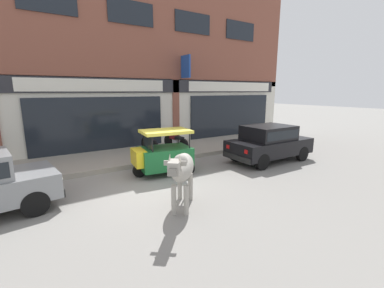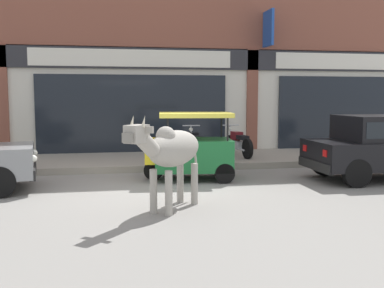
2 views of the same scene
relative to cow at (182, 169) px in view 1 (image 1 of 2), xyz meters
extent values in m
plane|color=gray|center=(-0.22, 1.59, -1.01)|extent=(90.00, 90.00, 0.00)
cube|color=gray|center=(-0.22, 5.30, -0.92)|extent=(19.00, 3.01, 0.17)
cube|color=silver|center=(-0.22, 7.08, 0.69)|extent=(23.00, 0.55, 3.40)
cube|color=#28282D|center=(-0.22, 6.76, 2.04)|extent=(22.08, 0.08, 0.64)
cube|color=black|center=(-0.22, 6.75, 0.34)|extent=(5.83, 0.10, 2.40)
cube|color=silver|center=(-0.22, 6.73, 2.04)|extent=(6.13, 0.05, 0.52)
cube|color=brown|center=(3.61, 6.78, 0.69)|extent=(0.36, 0.12, 3.40)
cube|color=black|center=(7.44, 6.75, 0.34)|extent=(5.83, 0.10, 2.40)
cube|color=silver|center=(7.44, 6.73, 2.04)|extent=(6.13, 0.05, 0.52)
cube|color=black|center=(1.41, 6.77, 5.20)|extent=(2.09, 0.06, 1.00)
cube|color=black|center=(4.67, 6.77, 5.20)|extent=(2.09, 0.06, 1.00)
cube|color=black|center=(7.92, 6.77, 5.20)|extent=(2.09, 0.06, 1.00)
cube|color=#1E479E|center=(3.97, 6.35, 2.99)|extent=(0.08, 0.80, 1.10)
ellipsoid|color=#9E998E|center=(0.06, 0.08, 0.01)|extent=(1.28, 1.42, 0.60)
sphere|color=#9E998E|center=(-0.11, -0.14, 0.24)|extent=(0.32, 0.32, 0.32)
cylinder|color=#9E998E|center=(-0.10, -0.35, -0.65)|extent=(0.12, 0.12, 0.72)
cylinder|color=#9E998E|center=(-0.32, -0.17, -0.65)|extent=(0.12, 0.12, 0.72)
cylinder|color=#9E998E|center=(0.45, 0.33, -0.65)|extent=(0.12, 0.12, 0.72)
cylinder|color=#9E998E|center=(0.22, 0.51, -0.65)|extent=(0.12, 0.12, 0.72)
cylinder|color=#9E998E|center=(-0.45, -0.56, 0.16)|extent=(0.48, 0.51, 0.43)
cube|color=#9E998E|center=(-0.62, -0.76, 0.33)|extent=(0.40, 0.42, 0.26)
cube|color=slate|center=(-0.73, -0.90, 0.29)|extent=(0.21, 0.21, 0.14)
cone|color=beige|center=(-0.51, -0.80, 0.51)|extent=(0.12, 0.12, 0.19)
cone|color=beige|center=(-0.67, -0.67, 0.51)|extent=(0.12, 0.12, 0.19)
cube|color=#9E998E|center=(-0.44, -0.80, 0.39)|extent=(0.13, 0.12, 0.10)
cube|color=#9E998E|center=(-0.69, -0.60, 0.39)|extent=(0.13, 0.12, 0.10)
cylinder|color=#9E998E|center=(0.53, 0.65, -0.21)|extent=(0.13, 0.15, 0.60)
cylinder|color=black|center=(6.34, 2.54, -0.71)|extent=(0.60, 0.19, 0.60)
cylinder|color=black|center=(6.33, 1.10, -0.71)|extent=(0.60, 0.19, 0.60)
cylinder|color=black|center=(4.04, 2.57, -0.71)|extent=(0.60, 0.19, 0.60)
cylinder|color=black|center=(4.03, 1.13, -0.71)|extent=(0.60, 0.19, 0.60)
cube|color=black|center=(5.18, 1.83, -0.41)|extent=(3.52, 1.64, 0.60)
cube|color=black|center=(5.08, 1.83, 0.17)|extent=(1.92, 1.46, 0.56)
cube|color=black|center=(5.08, 1.83, 0.17)|extent=(1.76, 1.48, 0.35)
cube|color=black|center=(6.91, 1.81, -0.63)|extent=(0.14, 1.52, 0.20)
cube|color=black|center=(3.45, 1.85, -0.63)|extent=(0.14, 1.52, 0.20)
sphere|color=silver|center=(6.95, 2.29, -0.33)|extent=(0.14, 0.14, 0.14)
sphere|color=silver|center=(6.94, 1.33, -0.33)|extent=(0.14, 0.14, 0.14)
cube|color=red|center=(3.43, 2.35, -0.31)|extent=(0.03, 0.16, 0.14)
cube|color=red|center=(3.42, 1.36, -0.31)|extent=(0.03, 0.16, 0.14)
cylinder|color=black|center=(-3.21, 2.90, -0.71)|extent=(0.62, 0.26, 0.60)
cylinder|color=black|center=(-3.02, 1.48, -0.71)|extent=(0.62, 0.26, 0.60)
cube|color=black|center=(-2.54, 2.27, -0.63)|extent=(0.32, 1.52, 0.20)
sphere|color=silver|center=(-2.58, 2.75, -0.33)|extent=(0.14, 0.14, 0.14)
sphere|color=silver|center=(-2.45, 1.80, -0.33)|extent=(0.14, 0.14, 0.14)
cylinder|color=black|center=(-0.02, 2.77, -0.79)|extent=(0.45, 0.17, 0.44)
cylinder|color=black|center=(1.46, 2.07, -0.79)|extent=(0.45, 0.17, 0.44)
cylinder|color=black|center=(1.58, 3.10, -0.79)|extent=(0.45, 0.17, 0.44)
cube|color=#19602D|center=(0.87, 2.66, -0.44)|extent=(1.84, 1.35, 0.70)
cube|color=yellow|center=(-0.02, 2.77, -0.34)|extent=(0.46, 0.91, 0.52)
cylinder|color=black|center=(0.24, 2.24, 0.19)|extent=(0.04, 0.04, 0.55)
cylinder|color=black|center=(0.36, 3.22, 0.19)|extent=(0.04, 0.04, 0.55)
cylinder|color=black|center=(1.52, 2.09, 0.19)|extent=(0.04, 0.04, 0.55)
cylinder|color=black|center=(1.63, 3.06, 0.19)|extent=(0.04, 0.04, 0.55)
cube|color=#DBCC42|center=(0.92, 2.65, 0.46)|extent=(1.73, 1.29, 0.10)
cube|color=black|center=(0.30, 2.73, 0.18)|extent=(0.14, 0.93, 0.50)
cylinder|color=black|center=(1.41, 5.79, -0.56)|extent=(0.11, 0.56, 0.56)
cylinder|color=black|center=(1.39, 4.54, -0.56)|extent=(0.11, 0.56, 0.56)
cube|color=#B2B5BA|center=(1.40, 5.14, -0.52)|extent=(0.21, 0.32, 0.24)
cube|color=black|center=(1.40, 5.30, -0.26)|extent=(0.25, 0.40, 0.24)
cube|color=black|center=(1.39, 4.90, -0.28)|extent=(0.23, 0.52, 0.12)
cylinder|color=#B2B5BA|center=(1.41, 5.73, -0.26)|extent=(0.05, 0.27, 0.59)
cylinder|color=#B2B5BA|center=(1.41, 5.77, 0.02)|extent=(0.52, 0.04, 0.03)
sphere|color=silver|center=(1.41, 5.83, -0.10)|extent=(0.12, 0.12, 0.12)
cylinder|color=#B2B5BA|center=(1.28, 4.79, -0.60)|extent=(0.07, 0.48, 0.06)
cylinder|color=black|center=(2.62, 5.79, -0.56)|extent=(0.16, 0.57, 0.56)
cylinder|color=black|center=(2.76, 4.54, -0.56)|extent=(0.16, 0.57, 0.56)
cube|color=#B2B5BA|center=(2.69, 5.15, -0.52)|extent=(0.23, 0.34, 0.24)
cube|color=maroon|center=(2.67, 5.30, -0.26)|extent=(0.28, 0.42, 0.24)
cube|color=black|center=(2.72, 4.91, -0.28)|extent=(0.28, 0.54, 0.12)
cylinder|color=#B2B5BA|center=(2.62, 5.73, -0.26)|extent=(0.07, 0.27, 0.59)
cylinder|color=#B2B5BA|center=(2.62, 5.77, 0.02)|extent=(0.52, 0.09, 0.03)
sphere|color=silver|center=(2.61, 5.83, -0.10)|extent=(0.12, 0.12, 0.12)
cylinder|color=#B2B5BA|center=(2.62, 4.78, -0.60)|extent=(0.11, 0.48, 0.06)
camera|label=1|loc=(-2.94, -5.04, 1.81)|focal=24.00mm
camera|label=2|loc=(-1.03, -7.24, 0.86)|focal=42.00mm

